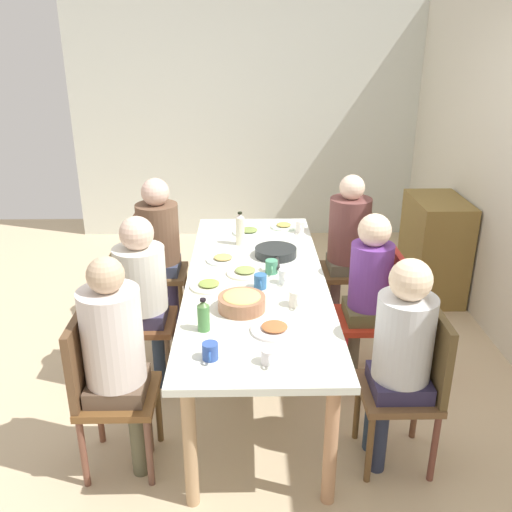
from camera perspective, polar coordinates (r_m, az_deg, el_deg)
The scene contains 33 objects.
ground_plane at distance 3.95m, azimuth -0.00°, elevation -12.32°, with size 7.08×7.08×0.00m, color #CBB48E.
wall_left at distance 6.34m, azimuth -0.57°, elevation 13.66°, with size 0.12×3.93×2.60m, color silver.
dining_table at distance 3.61m, azimuth -0.00°, elevation -3.30°, with size 2.40×0.89×0.76m.
chair_0 at distance 3.09m, azimuth -15.51°, elevation -12.66°, with size 0.40×0.40×0.90m.
person_0 at distance 2.95m, azimuth -14.25°, elevation -9.11°, with size 0.31×0.31×1.24m.
chair_1 at distance 3.76m, azimuth -12.71°, elevation -5.73°, with size 0.40×0.40×0.90m.
person_1 at distance 3.65m, azimuth -11.60°, elevation -2.89°, with size 0.33×0.33×1.18m.
chair_2 at distance 3.13m, azimuth 15.94°, elevation -12.28°, with size 0.40×0.40×0.90m.
person_2 at distance 2.99m, azimuth 14.71°, elevation -8.93°, with size 0.30×0.30×1.21m.
chair_3 at distance 4.47m, azimuth -10.82°, elevation -0.94°, with size 0.40×0.40×0.90m.
person_3 at distance 4.38m, azimuth -9.88°, elevation 1.77°, with size 0.33×0.33×1.22m.
chair_4 at distance 4.50m, azimuth 10.34°, elevation -0.78°, with size 0.40×0.40×0.90m.
person_4 at distance 4.40m, azimuth 9.40°, elevation 1.97°, with size 0.32×0.32×1.24m.
chair_5 at distance 3.79m, azimuth 12.61°, elevation -5.50°, with size 0.40×0.40×0.90m.
person_5 at distance 3.68m, azimuth 11.47°, elevation -2.82°, with size 0.30×0.30×1.18m.
plate_0 at distance 3.45m, azimuth -4.86°, elevation -3.02°, with size 0.23×0.23×0.04m.
plate_1 at distance 2.96m, azimuth 1.91°, elevation -7.49°, with size 0.25×0.25×0.04m.
plate_2 at distance 3.62m, azimuth -1.12°, elevation -1.65°, with size 0.24×0.24×0.04m.
plate_3 at distance 4.36m, azimuth -0.75°, elevation 2.55°, with size 0.25×0.25×0.04m.
plate_4 at distance 4.48m, azimuth 2.87°, elevation 3.09°, with size 0.21×0.21×0.04m.
plate_5 at distance 3.84m, azimuth -3.41°, elevation -0.30°, with size 0.23×0.23×0.04m.
bowl_0 at distance 3.16m, azimuth -1.48°, elevation -4.71°, with size 0.27×0.27×0.10m.
serving_pan at distance 3.90m, azimuth 2.05°, elevation 0.39°, with size 0.47×0.29×0.06m.
cup_0 at distance 4.38m, azimuth 4.55°, elevation 3.03°, with size 0.11×0.07×0.10m.
cup_1 at distance 3.62m, azimuth 1.61°, elevation -1.12°, with size 0.12×0.08×0.09m.
cup_2 at distance 3.21m, azimuth 4.19°, elevation -4.38°, with size 0.12×0.08×0.09m.
cup_3 at distance 3.48m, azimuth 2.92°, elevation -2.11°, with size 0.11×0.07×0.09m.
cup_4 at distance 2.72m, azimuth -4.74°, elevation -9.76°, with size 0.11×0.08×0.09m.
cup_5 at distance 3.41m, azimuth 0.45°, elevation -2.63°, with size 0.11×0.08×0.09m.
cup_6 at distance 2.68m, azimuth 1.32°, elevation -10.31°, with size 0.11×0.07×0.07m.
bottle_0 at distance 2.94m, azimuth -5.43°, elevation -6.13°, with size 0.07×0.07×0.19m.
bottle_1 at distance 4.09m, azimuth -1.65°, elevation 2.77°, with size 0.07×0.07×0.25m.
side_cabinet at distance 5.16m, azimuth 17.84°, elevation 0.77°, with size 0.70×0.44×0.90m, color olive.
Camera 1 is at (3.26, -0.07, 2.24)m, focal length 38.87 mm.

